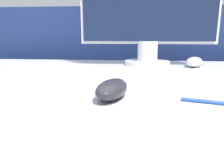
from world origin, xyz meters
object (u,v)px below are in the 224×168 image
Objects in this scene: computer_mouse_far at (193,62)px; monitor at (148,4)px; computer_mouse_near at (110,89)px; keyboard at (110,73)px.

monitor is at bearing -163.12° from computer_mouse_far.
monitor reaches higher than computer_mouse_far.
computer_mouse_near is 0.24× the size of monitor.
keyboard is 0.66× the size of monitor.
monitor is 4.37× the size of computer_mouse_far.
computer_mouse_far is (0.19, -0.03, -0.23)m from monitor.
computer_mouse_far is at bearing 37.71° from keyboard.
computer_mouse_near is 0.36× the size of keyboard.
computer_mouse_near is 0.24m from keyboard.
computer_mouse_far is at bearing 71.87° from computer_mouse_near.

